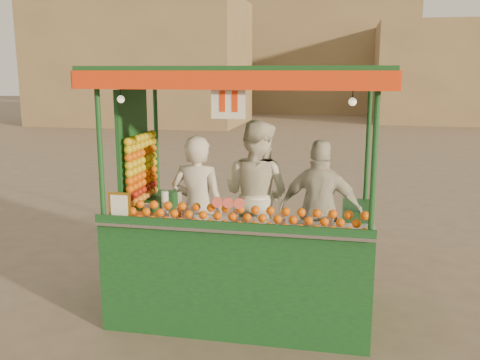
% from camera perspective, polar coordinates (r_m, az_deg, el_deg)
% --- Properties ---
extents(ground, '(90.00, 90.00, 0.00)m').
position_cam_1_polar(ground, '(6.22, 0.09, -13.07)').
color(ground, brown).
rests_on(ground, ground).
extents(building_left, '(10.00, 6.00, 6.00)m').
position_cam_1_polar(building_left, '(27.47, -10.41, 12.34)').
color(building_left, '#8B734F').
rests_on(building_left, ground).
extents(building_right, '(9.00, 6.00, 5.00)m').
position_cam_1_polar(building_right, '(30.12, 23.12, 10.58)').
color(building_right, '#8B734F').
rests_on(building_right, ground).
extents(building_center, '(14.00, 7.00, 7.00)m').
position_cam_1_polar(building_center, '(35.68, 6.60, 13.06)').
color(building_center, '#8B734F').
rests_on(building_center, ground).
extents(juice_cart, '(2.91, 1.89, 2.65)m').
position_cam_1_polar(juice_cart, '(5.70, -0.38, -6.15)').
color(juice_cart, '#103C1B').
rests_on(juice_cart, ground).
extents(vendor_left, '(0.61, 0.42, 1.63)m').
position_cam_1_polar(vendor_left, '(5.80, -4.58, -3.16)').
color(vendor_left, beige).
rests_on(vendor_left, ground).
extents(vendor_middle, '(1.04, 0.93, 1.75)m').
position_cam_1_polar(vendor_middle, '(6.20, 1.76, -1.58)').
color(vendor_middle, white).
rests_on(vendor_middle, ground).
extents(vendor_right, '(0.96, 0.48, 1.58)m').
position_cam_1_polar(vendor_right, '(5.86, 8.65, -3.36)').
color(vendor_right, beige).
rests_on(vendor_right, ground).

